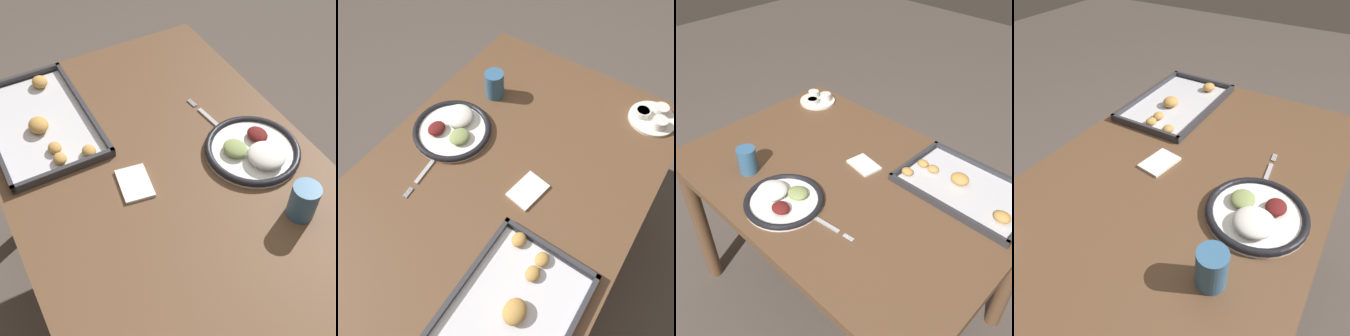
% 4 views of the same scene
% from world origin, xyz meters
% --- Properties ---
extents(ground_plane, '(8.00, 8.00, 0.00)m').
position_xyz_m(ground_plane, '(0.00, 0.00, 0.00)').
color(ground_plane, '#564C44').
extents(dining_table, '(1.17, 0.80, 0.70)m').
position_xyz_m(dining_table, '(0.00, 0.00, 0.60)').
color(dining_table, brown).
rests_on(dining_table, ground_plane).
extents(dinner_plate, '(0.26, 0.26, 0.05)m').
position_xyz_m(dinner_plate, '(-0.06, -0.24, 0.71)').
color(dinner_plate, white).
rests_on(dinner_plate, dining_table).
extents(fork, '(0.20, 0.04, 0.00)m').
position_xyz_m(fork, '(0.11, -0.21, 0.70)').
color(fork, '#B2B2B7').
rests_on(fork, dining_table).
extents(baking_tray, '(0.44, 0.28, 0.04)m').
position_xyz_m(baking_tray, '(0.32, 0.22, 0.71)').
color(baking_tray, '#333338').
rests_on(baking_tray, dining_table).
extents(drinking_cup, '(0.07, 0.07, 0.09)m').
position_xyz_m(drinking_cup, '(-0.27, -0.22, 0.75)').
color(drinking_cup, '#38668E').
rests_on(drinking_cup, dining_table).
extents(napkin, '(0.12, 0.09, 0.01)m').
position_xyz_m(napkin, '(0.00, 0.09, 0.70)').
color(napkin, white).
rests_on(napkin, dining_table).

